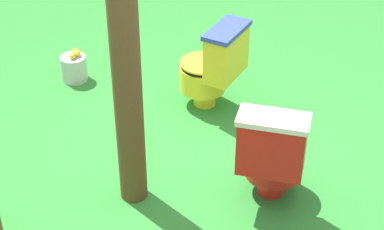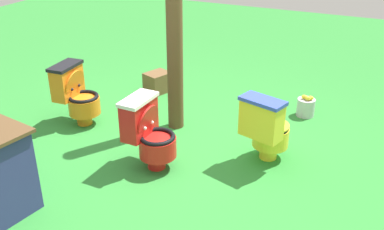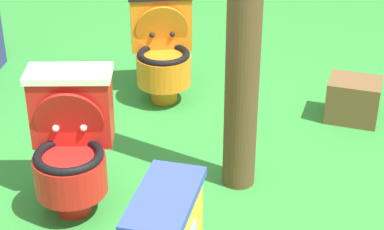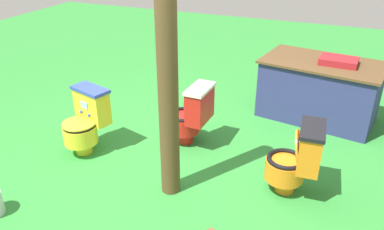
{
  "view_description": "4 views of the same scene",
  "coord_description": "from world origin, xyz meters",
  "px_view_note": "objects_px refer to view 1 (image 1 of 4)",
  "views": [
    {
      "loc": [
        3.31,
        0.62,
        2.9
      ],
      "look_at": [
        -0.08,
        -0.14,
        0.54
      ],
      "focal_mm": 61.0,
      "sensor_mm": 36.0,
      "label": 1
    },
    {
      "loc": [
        -2.02,
        3.73,
        2.45
      ],
      "look_at": [
        -0.21,
        -0.14,
        0.37
      ],
      "focal_mm": 41.96,
      "sensor_mm": 36.0,
      "label": 2
    },
    {
      "loc": [
        -2.95,
        -0.09,
        2.12
      ],
      "look_at": [
        0.25,
        -0.22,
        0.38
      ],
      "focal_mm": 62.43,
      "sensor_mm": 36.0,
      "label": 3
    },
    {
      "loc": [
        1.51,
        -3.21,
        2.35
      ],
      "look_at": [
        0.14,
        0.11,
        0.53
      ],
      "focal_mm": 36.18,
      "sensor_mm": 36.0,
      "label": 4
    }
  ],
  "objects_px": {
    "toilet_red": "(273,154)",
    "lemon_bucket": "(74,67)",
    "wooden_post": "(124,44)",
    "toilet_yellow": "(213,66)"
  },
  "relations": [
    {
      "from": "toilet_red",
      "to": "lemon_bucket",
      "type": "xyz_separation_m",
      "value": [
        -1.17,
        -1.82,
        -0.26
      ]
    },
    {
      "from": "wooden_post",
      "to": "toilet_yellow",
      "type": "bearing_deg",
      "value": 165.51
    },
    {
      "from": "toilet_red",
      "to": "toilet_yellow",
      "type": "height_order",
      "value": "same"
    },
    {
      "from": "lemon_bucket",
      "to": "wooden_post",
      "type": "bearing_deg",
      "value": 35.01
    },
    {
      "from": "toilet_red",
      "to": "lemon_bucket",
      "type": "bearing_deg",
      "value": 149.04
    },
    {
      "from": "toilet_red",
      "to": "wooden_post",
      "type": "xyz_separation_m",
      "value": [
        0.16,
        -0.89,
        0.77
      ]
    },
    {
      "from": "toilet_yellow",
      "to": "wooden_post",
      "type": "distance_m",
      "value": 1.44
    },
    {
      "from": "toilet_red",
      "to": "lemon_bucket",
      "type": "relative_size",
      "value": 2.63
    },
    {
      "from": "toilet_yellow",
      "to": "wooden_post",
      "type": "bearing_deg",
      "value": -178.04
    },
    {
      "from": "lemon_bucket",
      "to": "toilet_red",
      "type": "bearing_deg",
      "value": 57.26
    }
  ]
}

